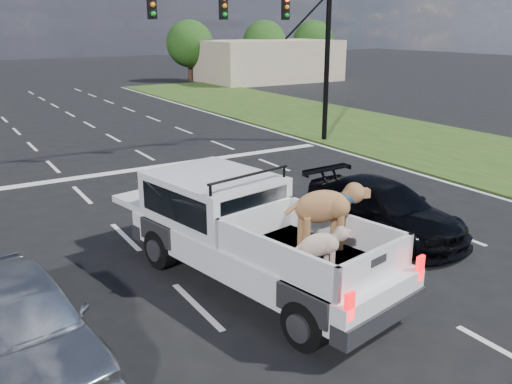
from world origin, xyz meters
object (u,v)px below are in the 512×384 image
(traffic_signal, at_px, (281,30))
(black_coupe, at_px, (383,209))
(pickup_truck, at_px, (252,232))
(silver_sedan, at_px, (21,323))

(traffic_signal, distance_m, black_coupe, 11.03)
(traffic_signal, height_order, pickup_truck, traffic_signal)
(silver_sedan, bearing_deg, pickup_truck, 1.87)
(silver_sedan, bearing_deg, traffic_signal, 35.69)
(pickup_truck, bearing_deg, silver_sedan, 177.22)
(pickup_truck, relative_size, silver_sedan, 1.48)
(silver_sedan, bearing_deg, black_coupe, 1.20)
(silver_sedan, xyz_separation_m, black_coupe, (8.45, 1.12, -0.07))
(traffic_signal, relative_size, pickup_truck, 1.45)
(pickup_truck, relative_size, black_coupe, 1.40)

